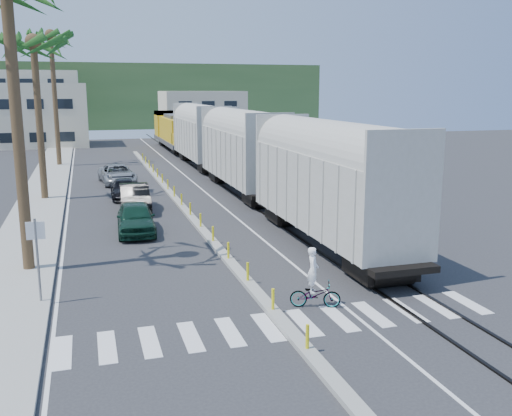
# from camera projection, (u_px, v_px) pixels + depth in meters

# --- Properties ---
(ground) EXTENTS (140.00, 140.00, 0.00)m
(ground) POSITION_uv_depth(u_px,v_px,m) (264.00, 303.00, 19.54)
(ground) COLOR #28282B
(ground) RESTS_ON ground
(sidewalk) EXTENTS (3.00, 90.00, 0.15)m
(sidewalk) POSITION_uv_depth(u_px,v_px,m) (45.00, 191.00, 40.57)
(sidewalk) COLOR gray
(sidewalk) RESTS_ON ground
(rails) EXTENTS (1.56, 100.00, 0.06)m
(rails) POSITION_uv_depth(u_px,v_px,m) (220.00, 178.00, 47.20)
(rails) COLOR black
(rails) RESTS_ON ground
(median) EXTENTS (0.45, 60.00, 0.85)m
(median) POSITION_uv_depth(u_px,v_px,m) (174.00, 197.00, 38.24)
(median) COLOR gray
(median) RESTS_ON ground
(crosswalk) EXTENTS (14.00, 2.20, 0.01)m
(crosswalk) POSITION_uv_depth(u_px,v_px,m) (283.00, 325.00, 17.67)
(crosswalk) COLOR silver
(crosswalk) RESTS_ON ground
(lane_markings) EXTENTS (9.42, 90.00, 0.01)m
(lane_markings) POSITION_uv_depth(u_px,v_px,m) (135.00, 188.00, 42.38)
(lane_markings) COLOR silver
(lane_markings) RESTS_ON ground
(freight_train) EXTENTS (3.00, 60.94, 5.85)m
(freight_train) POSITION_uv_depth(u_px,v_px,m) (223.00, 144.00, 45.47)
(freight_train) COLOR #A9A89B
(freight_train) RESTS_ON ground
(palm_trees) EXTENTS (3.50, 37.20, 13.75)m
(palm_trees) POSITION_uv_depth(u_px,v_px,m) (36.00, 32.00, 36.35)
(palm_trees) COLOR brown
(palm_trees) RESTS_ON ground
(street_sign) EXTENTS (0.60, 0.08, 3.00)m
(street_sign) POSITION_uv_depth(u_px,v_px,m) (37.00, 249.00, 18.96)
(street_sign) COLOR slate
(street_sign) RESTS_ON ground
(buildings) EXTENTS (38.00, 27.00, 10.00)m
(buildings) POSITION_uv_depth(u_px,v_px,m) (77.00, 109.00, 84.04)
(buildings) COLOR beige
(buildings) RESTS_ON ground
(hillside) EXTENTS (80.00, 20.00, 12.00)m
(hillside) POSITION_uv_depth(u_px,v_px,m) (111.00, 96.00, 112.10)
(hillside) COLOR #385628
(hillside) RESTS_ON ground
(car_lead) EXTENTS (2.31, 4.81, 1.58)m
(car_lead) POSITION_uv_depth(u_px,v_px,m) (136.00, 218.00, 28.92)
(car_lead) COLOR #103123
(car_lead) RESTS_ON ground
(car_second) EXTENTS (1.94, 4.95, 1.60)m
(car_second) POSITION_uv_depth(u_px,v_px,m) (135.00, 198.00, 34.25)
(car_second) COLOR black
(car_second) RESTS_ON ground
(car_third) EXTENTS (1.93, 4.39, 1.25)m
(car_third) POSITION_uv_depth(u_px,v_px,m) (124.00, 189.00, 38.30)
(car_third) COLOR black
(car_third) RESTS_ON ground
(car_rear) EXTENTS (3.43, 5.77, 1.48)m
(car_rear) POSITION_uv_depth(u_px,v_px,m) (117.00, 174.00, 44.28)
(car_rear) COLOR #9EA1A3
(car_rear) RESTS_ON ground
(cyclist) EXTENTS (1.71, 2.08, 2.10)m
(cyclist) POSITION_uv_depth(u_px,v_px,m) (315.00, 289.00, 19.02)
(cyclist) COLOR #9EA0A5
(cyclist) RESTS_ON ground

